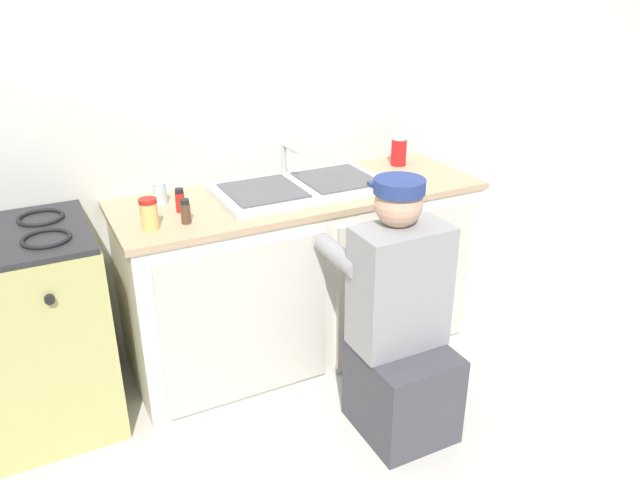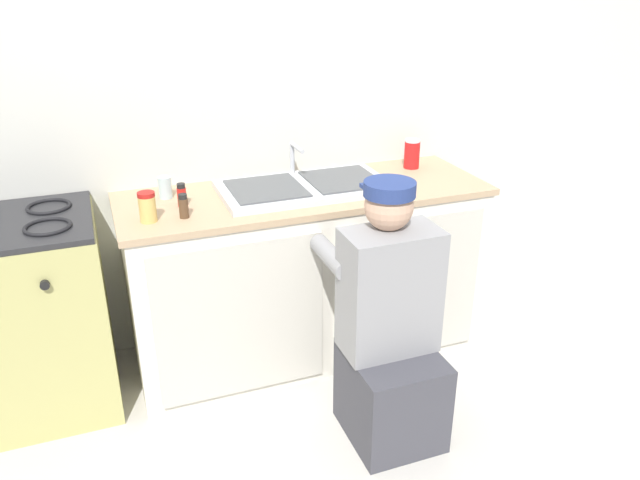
{
  "view_description": "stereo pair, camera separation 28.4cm",
  "coord_description": "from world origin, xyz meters",
  "px_view_note": "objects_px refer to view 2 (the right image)",
  "views": [
    {
      "loc": [
        -1.18,
        -2.22,
        1.85
      ],
      "look_at": [
        0.0,
        0.1,
        0.69
      ],
      "focal_mm": 35.0,
      "sensor_mm": 36.0,
      "label": 1
    },
    {
      "loc": [
        -0.92,
        -2.33,
        1.85
      ],
      "look_at": [
        0.0,
        0.1,
        0.69
      ],
      "focal_mm": 35.0,
      "sensor_mm": 36.0,
      "label": 2
    }
  ],
  "objects_px": {
    "sink_double_basin": "(305,186)",
    "spice_bottle_red": "(182,195)",
    "water_glass": "(165,188)",
    "plumber_person": "(389,336)",
    "spice_bottle_pepper": "(184,206)",
    "stove_range": "(31,316)",
    "soda_cup_red": "(412,154)",
    "condiment_jar": "(147,207)"
  },
  "relations": [
    {
      "from": "spice_bottle_pepper",
      "to": "soda_cup_red",
      "type": "bearing_deg",
      "value": 13.14
    },
    {
      "from": "water_glass",
      "to": "sink_double_basin",
      "type": "bearing_deg",
      "value": -11.3
    },
    {
      "from": "spice_bottle_red",
      "to": "condiment_jar",
      "type": "distance_m",
      "value": 0.21
    },
    {
      "from": "spice_bottle_red",
      "to": "sink_double_basin",
      "type": "bearing_deg",
      "value": 0.81
    },
    {
      "from": "plumber_person",
      "to": "spice_bottle_pepper",
      "type": "height_order",
      "value": "plumber_person"
    },
    {
      "from": "plumber_person",
      "to": "spice_bottle_red",
      "type": "distance_m",
      "value": 1.09
    },
    {
      "from": "plumber_person",
      "to": "stove_range",
      "type": "bearing_deg",
      "value": 152.65
    },
    {
      "from": "water_glass",
      "to": "spice_bottle_red",
      "type": "xyz_separation_m",
      "value": [
        0.05,
        -0.13,
        0.0
      ]
    },
    {
      "from": "sink_double_basin",
      "to": "spice_bottle_red",
      "type": "height_order",
      "value": "sink_double_basin"
    },
    {
      "from": "sink_double_basin",
      "to": "stove_range",
      "type": "height_order",
      "value": "sink_double_basin"
    },
    {
      "from": "water_glass",
      "to": "soda_cup_red",
      "type": "relative_size",
      "value": 0.66
    },
    {
      "from": "stove_range",
      "to": "water_glass",
      "type": "bearing_deg",
      "value": 11.34
    },
    {
      "from": "sink_double_basin",
      "to": "water_glass",
      "type": "xyz_separation_m",
      "value": [
        -0.63,
        0.13,
        0.03
      ]
    },
    {
      "from": "stove_range",
      "to": "water_glass",
      "type": "relative_size",
      "value": 9.03
    },
    {
      "from": "plumber_person",
      "to": "soda_cup_red",
      "type": "height_order",
      "value": "plumber_person"
    },
    {
      "from": "spice_bottle_pepper",
      "to": "condiment_jar",
      "type": "xyz_separation_m",
      "value": [
        -0.15,
        0.01,
        0.01
      ]
    },
    {
      "from": "stove_range",
      "to": "soda_cup_red",
      "type": "distance_m",
      "value": 1.98
    },
    {
      "from": "condiment_jar",
      "to": "stove_range",
      "type": "bearing_deg",
      "value": 165.72
    },
    {
      "from": "sink_double_basin",
      "to": "spice_bottle_pepper",
      "type": "height_order",
      "value": "sink_double_basin"
    },
    {
      "from": "stove_range",
      "to": "spice_bottle_red",
      "type": "distance_m",
      "value": 0.84
    },
    {
      "from": "stove_range",
      "to": "condiment_jar",
      "type": "distance_m",
      "value": 0.73
    },
    {
      "from": "spice_bottle_pepper",
      "to": "soda_cup_red",
      "type": "height_order",
      "value": "soda_cup_red"
    },
    {
      "from": "sink_double_basin",
      "to": "water_glass",
      "type": "bearing_deg",
      "value": 168.7
    },
    {
      "from": "stove_range",
      "to": "plumber_person",
      "type": "relative_size",
      "value": 0.82
    },
    {
      "from": "sink_double_basin",
      "to": "spice_bottle_red",
      "type": "relative_size",
      "value": 7.62
    },
    {
      "from": "water_glass",
      "to": "stove_range",
      "type": "bearing_deg",
      "value": -168.66
    },
    {
      "from": "plumber_person",
      "to": "spice_bottle_pepper",
      "type": "bearing_deg",
      "value": 140.98
    },
    {
      "from": "plumber_person",
      "to": "soda_cup_red",
      "type": "distance_m",
      "value": 1.12
    },
    {
      "from": "plumber_person",
      "to": "spice_bottle_red",
      "type": "xyz_separation_m",
      "value": [
        -0.69,
        0.71,
        0.46
      ]
    },
    {
      "from": "stove_range",
      "to": "soda_cup_red",
      "type": "bearing_deg",
      "value": 4.27
    },
    {
      "from": "water_glass",
      "to": "condiment_jar",
      "type": "xyz_separation_m",
      "value": [
        -0.11,
        -0.26,
        0.01
      ]
    },
    {
      "from": "stove_range",
      "to": "water_glass",
      "type": "distance_m",
      "value": 0.8
    },
    {
      "from": "plumber_person",
      "to": "water_glass",
      "type": "bearing_deg",
      "value": 131.32
    },
    {
      "from": "spice_bottle_red",
      "to": "stove_range",
      "type": "bearing_deg",
      "value": 179.51
    },
    {
      "from": "water_glass",
      "to": "spice_bottle_pepper",
      "type": "height_order",
      "value": "spice_bottle_pepper"
    },
    {
      "from": "water_glass",
      "to": "spice_bottle_red",
      "type": "bearing_deg",
      "value": -68.1
    },
    {
      "from": "water_glass",
      "to": "soda_cup_red",
      "type": "xyz_separation_m",
      "value": [
        1.27,
        0.01,
        0.03
      ]
    },
    {
      "from": "stove_range",
      "to": "plumber_person",
      "type": "xyz_separation_m",
      "value": [
        1.38,
        -0.71,
        0.01
      ]
    },
    {
      "from": "stove_range",
      "to": "spice_bottle_red",
      "type": "bearing_deg",
      "value": -0.49
    },
    {
      "from": "stove_range",
      "to": "water_glass",
      "type": "xyz_separation_m",
      "value": [
        0.64,
        0.13,
        0.47
      ]
    },
    {
      "from": "stove_range",
      "to": "condiment_jar",
      "type": "bearing_deg",
      "value": -14.28
    },
    {
      "from": "spice_bottle_red",
      "to": "water_glass",
      "type": "bearing_deg",
      "value": 111.9
    }
  ]
}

